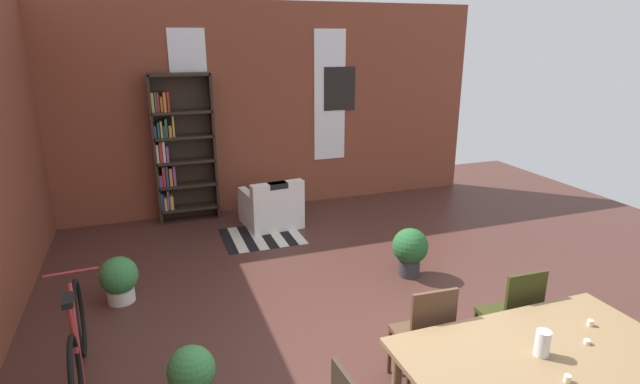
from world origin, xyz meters
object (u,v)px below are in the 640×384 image
Objects in this scene: vase_on_table at (542,343)px; bicycle_second at (78,345)px; armchair_white at (272,208)px; potted_plant_corner at (410,249)px; bookshelf_tall at (179,148)px; dining_table at (543,363)px; potted_plant_by_shelf at (119,278)px; dining_chair_far_left at (425,334)px; potted_plant_window at (192,374)px; dining_chair_far_right at (513,314)px.

vase_on_table reaches higher than bicycle_second.
potted_plant_corner is (1.14, -2.21, 0.06)m from armchair_white.
bookshelf_tall reaches higher than potted_plant_corner.
potted_plant_by_shelf is (-2.80, 3.12, -0.39)m from dining_table.
bookshelf_tall reaches higher than vase_on_table.
vase_on_table is at bearing -62.15° from dining_chair_far_left.
armchair_white is at bearing 38.36° from potted_plant_by_shelf.
potted_plant_corner reaches higher than potted_plant_window.
dining_chair_far_right is 4.19m from armchair_white.
dining_table is 3.21× the size of potted_plant_corner.
potted_plant_window is at bearing 170.28° from dining_chair_far_right.
dining_chair_far_right is at bearing -91.57° from potted_plant_corner.
vase_on_table reaches higher than potted_plant_by_shelf.
potted_plant_window is at bearing -73.10° from potted_plant_by_shelf.
vase_on_table is 2.69m from potted_plant_corner.
dining_table is at bearing -82.13° from armchair_white.
dining_chair_far_left is 0.42× the size of bookshelf_tall.
potted_plant_corner is (0.92, 1.83, -0.17)m from dining_chair_far_left.
vase_on_table reaches higher than potted_plant_window.
potted_plant_window is at bearing -153.12° from potted_plant_corner.
potted_plant_corner is (0.51, 2.60, -0.49)m from vase_on_table.
armchair_white is 2.73m from potted_plant_by_shelf.
dining_chair_far_right is at bearing -0.01° from dining_chair_far_left.
dining_table is at bearing -100.46° from potted_plant_corner.
dining_chair_far_right is (0.43, 0.77, -0.15)m from dining_table.
dining_chair_far_left reaches higher than potted_plant_corner.
potted_plant_corner is (2.38, -2.93, -0.81)m from bookshelf_tall.
potted_plant_corner is at bearing 63.40° from dining_chair_far_left.
potted_plant_window is (-1.79, 0.46, -0.24)m from dining_chair_far_left.
vase_on_table is at bearing -71.29° from bookshelf_tall.
dining_table is 2.58m from potted_plant_window.
potted_plant_by_shelf reaches higher than potted_plant_window.
dining_chair_far_left is 2.05m from potted_plant_corner.
bicycle_second is at bearing 158.57° from dining_chair_far_left.
bicycle_second is 3.24× the size of potted_plant_by_shelf.
bookshelf_tall is 2.58× the size of armchair_white.
dining_table is at bearing -60.51° from dining_chair_far_left.
dining_chair_far_right is 5.34m from bookshelf_tall.
dining_chair_far_right reaches higher than vase_on_table.
potted_plant_by_shelf is at bearing -110.46° from bookshelf_tall.
dining_chair_far_right and dining_chair_far_left have the same top height.
armchair_white is 1.47× the size of potted_plant_corner.
dining_table is at bearing -119.13° from dining_chair_far_right.
bicycle_second is (-3.08, 1.81, -0.31)m from dining_table.
dining_chair_far_left is 1.59× the size of potted_plant_corner.
dining_chair_far_right reaches higher than potted_plant_window.
dining_chair_far_left is (-0.44, 0.77, -0.15)m from dining_table.
potted_plant_window is (0.57, -1.89, -0.01)m from potted_plant_by_shelf.
dining_chair_far_left is at bearing -86.76° from armchair_white.
armchair_white is (1.24, -0.72, -0.87)m from bookshelf_tall.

